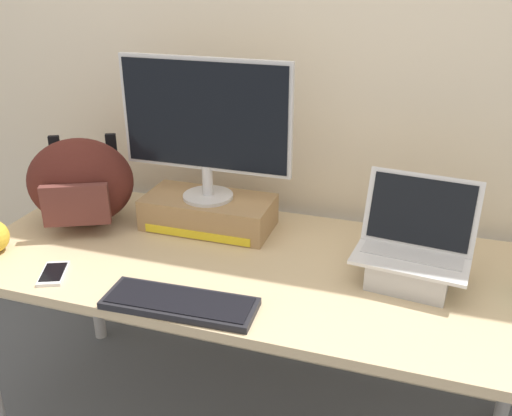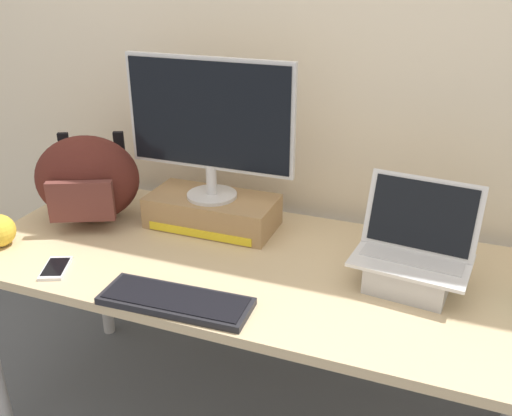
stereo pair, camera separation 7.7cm
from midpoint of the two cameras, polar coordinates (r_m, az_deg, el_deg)
name	(u,v)px [view 2 (the right image)]	position (r m, az deg, el deg)	size (l,w,h in m)	color
back_wall	(306,47)	(1.98, 6.31, 16.19)	(7.00, 0.10, 2.60)	beige
desk	(256,279)	(1.76, 1.26, -7.33)	(1.81, 0.75, 0.72)	tan
toner_box_yellow	(212,211)	(1.93, -3.37, -0.34)	(0.44, 0.22, 0.11)	#9E7A51
desktop_monitor	(209,122)	(1.82, -3.63, 8.78)	(0.58, 0.17, 0.47)	silver
open_laptop	(411,265)	(1.65, 17.03, -5.61)	(0.34, 0.26, 0.30)	#ADADB2
external_keyboard	(176,301)	(1.53, -6.82, -9.50)	(0.42, 0.16, 0.02)	black
messenger_backpack	(87,179)	(2.01, -15.93, 2.85)	(0.42, 0.35, 0.31)	#4C1E19
cell_phone	(56,268)	(1.77, -18.77, -5.90)	(0.12, 0.15, 0.01)	silver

